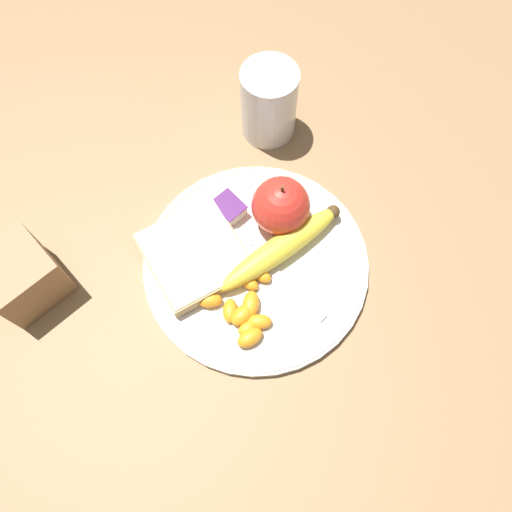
{
  "coord_description": "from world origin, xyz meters",
  "views": [
    {
      "loc": [
        0.18,
        -0.16,
        0.6
      ],
      "look_at": [
        0.0,
        0.0,
        0.03
      ],
      "focal_mm": 35.0,
      "sensor_mm": 36.0,
      "label": 1
    }
  ],
  "objects_px": {
    "apple": "(281,206)",
    "jam_packet": "(229,209)",
    "fork": "(259,259)",
    "bread_slice": "(195,255)",
    "banana": "(281,247)",
    "plate": "(256,263)",
    "condiment_caddy": "(22,276)",
    "juice_glass": "(269,105)"
  },
  "relations": [
    {
      "from": "apple",
      "to": "jam_packet",
      "type": "relative_size",
      "value": 2.09
    },
    {
      "from": "fork",
      "to": "jam_packet",
      "type": "distance_m",
      "value": 0.08
    },
    {
      "from": "fork",
      "to": "jam_packet",
      "type": "xyz_separation_m",
      "value": [
        -0.08,
        0.02,
        0.01
      ]
    },
    {
      "from": "bread_slice",
      "to": "banana",
      "type": "bearing_deg",
      "value": 50.96
    },
    {
      "from": "bread_slice",
      "to": "fork",
      "type": "height_order",
      "value": "bread_slice"
    },
    {
      "from": "plate",
      "to": "banana",
      "type": "bearing_deg",
      "value": 69.71
    },
    {
      "from": "apple",
      "to": "condiment_caddy",
      "type": "relative_size",
      "value": 1.04
    },
    {
      "from": "bread_slice",
      "to": "fork",
      "type": "xyz_separation_m",
      "value": [
        0.06,
        0.06,
        -0.01
      ]
    },
    {
      "from": "bread_slice",
      "to": "condiment_caddy",
      "type": "bearing_deg",
      "value": -123.35
    },
    {
      "from": "apple",
      "to": "jam_packet",
      "type": "height_order",
      "value": "apple"
    },
    {
      "from": "banana",
      "to": "condiment_caddy",
      "type": "xyz_separation_m",
      "value": [
        -0.18,
        -0.26,
        0.01
      ]
    },
    {
      "from": "juice_glass",
      "to": "banana",
      "type": "height_order",
      "value": "juice_glass"
    },
    {
      "from": "plate",
      "to": "condiment_caddy",
      "type": "distance_m",
      "value": 0.29
    },
    {
      "from": "banana",
      "to": "fork",
      "type": "distance_m",
      "value": 0.03
    },
    {
      "from": "plate",
      "to": "bread_slice",
      "type": "height_order",
      "value": "bread_slice"
    },
    {
      "from": "bread_slice",
      "to": "juice_glass",
      "type": "bearing_deg",
      "value": 113.05
    },
    {
      "from": "banana",
      "to": "condiment_caddy",
      "type": "distance_m",
      "value": 0.32
    },
    {
      "from": "plate",
      "to": "bread_slice",
      "type": "distance_m",
      "value": 0.08
    },
    {
      "from": "jam_packet",
      "to": "fork",
      "type": "bearing_deg",
      "value": -12.62
    },
    {
      "from": "bread_slice",
      "to": "jam_packet",
      "type": "distance_m",
      "value": 0.08
    },
    {
      "from": "juice_glass",
      "to": "banana",
      "type": "xyz_separation_m",
      "value": [
        0.16,
        -0.13,
        -0.02
      ]
    },
    {
      "from": "juice_glass",
      "to": "bread_slice",
      "type": "distance_m",
      "value": 0.23
    },
    {
      "from": "juice_glass",
      "to": "fork",
      "type": "relative_size",
      "value": 0.58
    },
    {
      "from": "plate",
      "to": "condiment_caddy",
      "type": "xyz_separation_m",
      "value": [
        -0.17,
        -0.23,
        0.03
      ]
    },
    {
      "from": "jam_packet",
      "to": "banana",
      "type": "bearing_deg",
      "value": 6.29
    },
    {
      "from": "plate",
      "to": "juice_glass",
      "type": "bearing_deg",
      "value": 132.44
    },
    {
      "from": "apple",
      "to": "jam_packet",
      "type": "bearing_deg",
      "value": -141.95
    },
    {
      "from": "fork",
      "to": "condiment_caddy",
      "type": "xyz_separation_m",
      "value": [
        -0.17,
        -0.23,
        0.02
      ]
    },
    {
      "from": "juice_glass",
      "to": "apple",
      "type": "xyz_separation_m",
      "value": [
        0.12,
        -0.1,
        -0.0
      ]
    },
    {
      "from": "fork",
      "to": "apple",
      "type": "bearing_deg",
      "value": -69.41
    },
    {
      "from": "banana",
      "to": "bread_slice",
      "type": "xyz_separation_m",
      "value": [
        -0.07,
        -0.08,
        -0.01
      ]
    },
    {
      "from": "bread_slice",
      "to": "jam_packet",
      "type": "height_order",
      "value": "same"
    },
    {
      "from": "juice_glass",
      "to": "bread_slice",
      "type": "relative_size",
      "value": 0.76
    },
    {
      "from": "plate",
      "to": "bread_slice",
      "type": "xyz_separation_m",
      "value": [
        -0.06,
        -0.05,
        0.02
      ]
    },
    {
      "from": "banana",
      "to": "condiment_caddy",
      "type": "bearing_deg",
      "value": -125.31
    },
    {
      "from": "banana",
      "to": "bread_slice",
      "type": "relative_size",
      "value": 1.32
    },
    {
      "from": "apple",
      "to": "fork",
      "type": "height_order",
      "value": "apple"
    },
    {
      "from": "juice_glass",
      "to": "jam_packet",
      "type": "relative_size",
      "value": 2.72
    },
    {
      "from": "plate",
      "to": "fork",
      "type": "bearing_deg",
      "value": 82.44
    },
    {
      "from": "plate",
      "to": "apple",
      "type": "height_order",
      "value": "apple"
    },
    {
      "from": "juice_glass",
      "to": "fork",
      "type": "distance_m",
      "value": 0.22
    },
    {
      "from": "apple",
      "to": "banana",
      "type": "relative_size",
      "value": 0.44
    }
  ]
}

